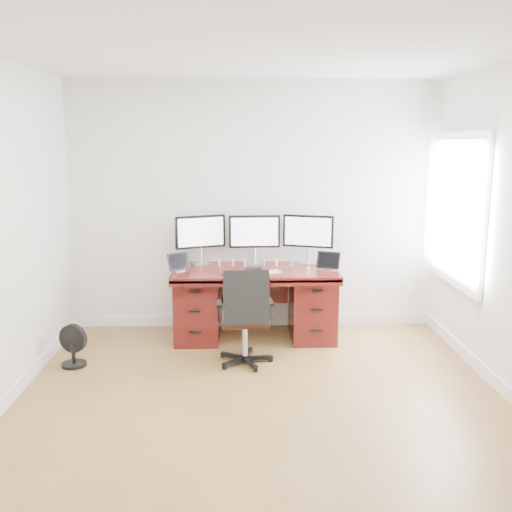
{
  "coord_description": "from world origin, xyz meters",
  "views": [
    {
      "loc": [
        -0.16,
        -3.98,
        2.04
      ],
      "look_at": [
        0.0,
        1.5,
        0.95
      ],
      "focal_mm": 40.0,
      "sensor_mm": 36.0,
      "label": 1
    }
  ],
  "objects_px": {
    "floor_fan": "(73,346)",
    "monitor_center": "(254,233)",
    "keyboard": "(252,274)",
    "office_chair": "(245,333)",
    "desk": "(255,301)"
  },
  "relations": [
    {
      "from": "floor_fan",
      "to": "office_chair",
      "type": "bearing_deg",
      "value": 19.08
    },
    {
      "from": "desk",
      "to": "monitor_center",
      "type": "relative_size",
      "value": 3.09
    },
    {
      "from": "office_chair",
      "to": "monitor_center",
      "type": "xyz_separation_m",
      "value": [
        0.11,
        1.0,
        0.78
      ]
    },
    {
      "from": "monitor_center",
      "to": "desk",
      "type": "bearing_deg",
      "value": -92.74
    },
    {
      "from": "floor_fan",
      "to": "monitor_center",
      "type": "distance_m",
      "value": 2.17
    },
    {
      "from": "keyboard",
      "to": "monitor_center",
      "type": "bearing_deg",
      "value": 84.29
    },
    {
      "from": "office_chair",
      "to": "keyboard",
      "type": "distance_m",
      "value": 0.68
    },
    {
      "from": "office_chair",
      "to": "monitor_center",
      "type": "distance_m",
      "value": 1.27
    },
    {
      "from": "keyboard",
      "to": "floor_fan",
      "type": "bearing_deg",
      "value": -165.16
    },
    {
      "from": "floor_fan",
      "to": "monitor_center",
      "type": "relative_size",
      "value": 0.72
    },
    {
      "from": "monitor_center",
      "to": "keyboard",
      "type": "relative_size",
      "value": 1.97
    },
    {
      "from": "office_chair",
      "to": "keyboard",
      "type": "xyz_separation_m",
      "value": [
        0.08,
        0.5,
        0.45
      ]
    },
    {
      "from": "floor_fan",
      "to": "monitor_center",
      "type": "xyz_separation_m",
      "value": [
        1.71,
        0.99,
        0.89
      ]
    },
    {
      "from": "desk",
      "to": "keyboard",
      "type": "xyz_separation_m",
      "value": [
        -0.04,
        -0.26,
        0.36
      ]
    },
    {
      "from": "office_chair",
      "to": "keyboard",
      "type": "height_order",
      "value": "office_chair"
    }
  ]
}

